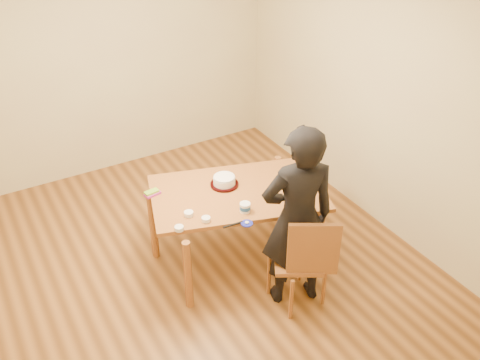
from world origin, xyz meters
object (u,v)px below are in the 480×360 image
dining_table (237,193)px  cake (224,180)px  dining_chair (298,259)px  cake_plate (224,184)px  person (298,219)px

dining_table → cake: bearing=126.8°
dining_chair → cake: 1.01m
cake_plate → cake: bearing=0.0°
dining_chair → cake: bearing=132.6°
dining_table → cake_plate: size_ratio=5.95×
person → cake: bearing=-60.3°
dining_table → cake: 0.17m
dining_table → person: bearing=-61.4°
dining_chair → cake_plate: size_ratio=1.53×
dining_chair → cake: (-0.20, 0.92, 0.35)m
dining_table → dining_chair: 0.84m
dining_chair → person: person is taller
cake_plate → person: 0.91m
dining_chair → person: 0.40m
cake_plate → cake: (0.00, 0.00, 0.04)m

